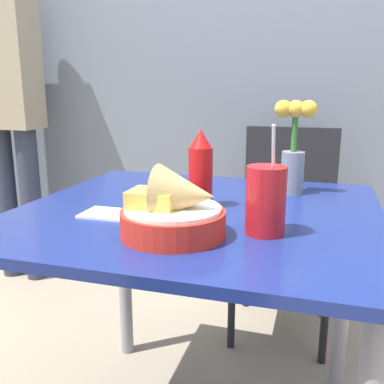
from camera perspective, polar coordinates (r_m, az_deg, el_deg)
name	(u,v)px	position (r m, az deg, el deg)	size (l,w,h in m)	color
wall_window	(264,32)	(2.19, 9.60, 20.32)	(7.00, 0.06, 2.60)	slate
dining_table	(198,249)	(1.15, 0.78, -7.62)	(0.92, 0.85, 0.73)	navy
chair_far_window	(287,211)	(1.90, 12.56, -2.52)	(0.40, 0.40, 0.88)	black
food_basket	(176,211)	(0.90, -2.15, -2.51)	(0.22, 0.22, 0.15)	red
ketchup_bottle	(200,170)	(1.11, 1.04, 2.98)	(0.06, 0.06, 0.21)	red
drink_cup	(266,203)	(0.92, 9.80, -1.39)	(0.09, 0.09, 0.24)	red
flower_vase	(294,147)	(1.29, 13.40, 5.86)	(0.12, 0.07, 0.27)	gray
napkin	(107,214)	(1.08, -11.22, -2.87)	(0.12, 0.10, 0.01)	white
person_standing	(9,97)	(2.46, -23.27, 11.62)	(0.32, 0.19, 1.72)	#2D3347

